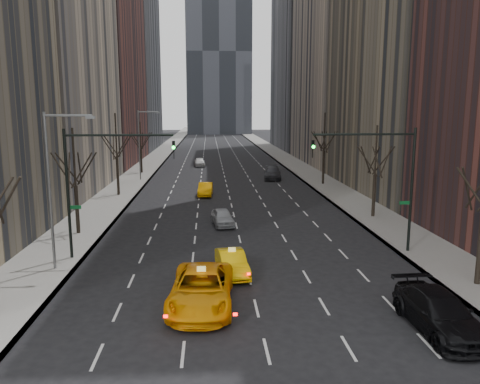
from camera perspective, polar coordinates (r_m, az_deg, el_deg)
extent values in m
plane|color=black|center=(19.26, 3.28, -18.79)|extent=(400.00, 400.00, 0.00)
cube|color=slate|center=(87.80, -10.43, 3.87)|extent=(4.50, 320.00, 0.15)
cube|color=slate|center=(88.41, 5.59, 4.03)|extent=(4.50, 320.00, 0.15)
cube|color=brown|center=(85.91, -17.70, 18.12)|extent=(14.00, 28.00, 44.00)
cube|color=slate|center=(116.24, -14.22, 20.03)|extent=(14.00, 30.00, 60.00)
cube|color=tan|center=(85.58, 13.13, 20.39)|extent=(14.00, 28.00, 50.00)
cube|color=slate|center=(115.90, 8.51, 19.75)|extent=(14.00, 30.00, 58.00)
cylinder|color=black|center=(23.25, -26.60, -1.25)|extent=(1.74, 0.72, 2.52)
cylinder|color=black|center=(36.84, -19.24, -2.03)|extent=(0.28, 0.28, 3.57)
cylinder|color=black|center=(36.26, -19.60, 4.03)|extent=(0.16, 0.16, 4.25)
cylinder|color=black|center=(37.13, -18.94, 2.80)|extent=(0.42, 1.80, 2.52)
cylinder|color=black|center=(36.43, -18.17, 2.72)|extent=(1.74, 0.72, 2.52)
cylinder|color=black|center=(35.66, -18.73, 2.53)|extent=(1.46, 1.25, 2.52)
cylinder|color=black|center=(35.59, -20.11, 2.44)|extent=(0.42, 1.80, 2.52)
cylinder|color=black|center=(36.31, -20.87, 2.53)|extent=(1.74, 0.72, 2.52)
cylinder|color=black|center=(37.07, -20.27, 2.71)|extent=(1.46, 1.25, 2.52)
cylinder|color=black|center=(52.17, -14.67, 1.86)|extent=(0.28, 0.28, 3.99)
cylinder|color=black|center=(51.75, -14.88, 6.65)|extent=(0.16, 0.16, 4.75)
cylinder|color=black|center=(52.63, -14.49, 5.47)|extent=(0.42, 1.80, 2.52)
cylinder|color=black|center=(51.97, -13.88, 5.44)|extent=(1.74, 0.72, 2.52)
cylinder|color=black|center=(51.16, -14.21, 5.36)|extent=(1.46, 1.25, 2.52)
cylinder|color=black|center=(51.03, -15.17, 5.31)|extent=(0.42, 1.80, 2.52)
cylinder|color=black|center=(51.70, -15.77, 5.34)|extent=(1.74, 0.72, 2.52)
cylinder|color=black|center=(52.50, -15.42, 5.42)|extent=(1.46, 1.25, 2.52)
cylinder|color=black|center=(69.83, -11.93, 3.71)|extent=(0.28, 0.28, 3.36)
cylinder|color=black|center=(69.54, -12.04, 6.73)|extent=(0.16, 0.16, 4.00)
cylinder|color=black|center=(70.40, -11.80, 6.15)|extent=(0.42, 1.80, 2.52)
cylinder|color=black|center=(69.76, -11.32, 6.13)|extent=(1.74, 0.72, 2.52)
cylinder|color=black|center=(68.95, -11.53, 6.08)|extent=(1.46, 1.25, 2.52)
cylinder|color=black|center=(68.77, -12.24, 6.04)|extent=(0.42, 1.80, 2.52)
cylinder|color=black|center=(69.41, -12.71, 6.06)|extent=(1.74, 0.72, 2.52)
cylinder|color=black|center=(70.22, -12.49, 6.11)|extent=(1.46, 1.25, 2.52)
cylinder|color=black|center=(27.75, 27.21, -6.23)|extent=(0.28, 0.28, 3.78)
cylinder|color=black|center=(27.89, 27.10, 0.43)|extent=(0.42, 1.80, 2.52)
cylinder|color=black|center=(26.44, 26.58, 0.00)|extent=(1.74, 0.72, 2.52)
cylinder|color=black|center=(27.24, 25.96, 0.31)|extent=(1.46, 1.25, 2.52)
cylinder|color=black|center=(41.89, 16.00, -0.44)|extent=(0.28, 0.28, 3.57)
cylinder|color=black|center=(41.39, 16.26, 4.89)|extent=(0.16, 0.16, 4.25)
cylinder|color=black|center=(42.31, 16.00, 3.78)|extent=(0.42, 1.80, 2.52)
cylinder|color=black|center=(42.03, 17.10, 3.69)|extent=(1.74, 0.72, 2.52)
cylinder|color=black|center=(41.19, 17.32, 3.56)|extent=(1.46, 1.25, 2.52)
cylinder|color=black|center=(40.63, 16.41, 3.52)|extent=(0.42, 1.80, 2.52)
cylinder|color=black|center=(40.93, 15.27, 3.62)|extent=(1.74, 0.72, 2.52)
cylinder|color=black|center=(41.77, 15.09, 3.75)|extent=(1.46, 1.25, 2.52)
cylinder|color=black|center=(58.91, 10.13, 2.94)|extent=(0.28, 0.28, 3.99)
cylinder|color=black|center=(58.54, 10.26, 7.19)|extent=(0.16, 0.16, 4.75)
cylinder|color=black|center=(59.46, 10.17, 6.13)|extent=(0.42, 1.80, 2.52)
cylinder|color=black|center=(59.09, 10.92, 6.08)|extent=(1.74, 0.72, 2.52)
cylinder|color=black|center=(58.24, 10.99, 6.02)|extent=(1.46, 1.25, 2.52)
cylinder|color=black|center=(57.75, 10.28, 6.01)|extent=(0.42, 1.80, 2.52)
cylinder|color=black|center=(58.13, 9.52, 6.06)|extent=(1.74, 0.72, 2.52)
cylinder|color=black|center=(58.99, 9.47, 6.12)|extent=(1.46, 1.25, 2.52)
cylinder|color=black|center=(30.44, -20.25, -0.29)|extent=(0.18, 0.18, 8.00)
cylinder|color=black|center=(29.27, -14.52, 6.73)|extent=(6.50, 0.14, 0.14)
imported|color=black|center=(28.92, -8.08, 5.12)|extent=(0.18, 0.22, 1.10)
sphere|color=#0CFF33|center=(28.73, -8.11, 5.39)|extent=(0.20, 0.20, 0.20)
cube|color=#0C5926|center=(30.48, -19.43, -1.76)|extent=(0.70, 0.04, 0.22)
cylinder|color=black|center=(31.94, 20.18, 0.18)|extent=(0.18, 0.18, 8.00)
cylinder|color=black|center=(30.37, 14.94, 6.82)|extent=(6.50, 0.14, 0.14)
imported|color=black|center=(29.55, 8.86, 5.21)|extent=(0.18, 0.22, 1.10)
sphere|color=#0CFF33|center=(29.37, 8.94, 5.47)|extent=(0.20, 0.20, 0.20)
cube|color=#0C5926|center=(31.92, 19.44, -1.25)|extent=(0.70, 0.04, 0.22)
cylinder|color=slate|center=(28.60, -22.19, -0.03)|extent=(0.16, 0.16, 9.00)
cylinder|color=slate|center=(27.83, -20.21, 8.75)|extent=(2.60, 0.14, 0.14)
cube|color=slate|center=(27.52, -17.77, 8.67)|extent=(0.50, 0.22, 0.15)
cylinder|color=slate|center=(62.56, -12.18, 5.58)|extent=(0.16, 0.16, 9.00)
cylinder|color=slate|center=(62.22, -11.13, 9.56)|extent=(2.60, 0.14, 0.14)
cube|color=slate|center=(62.08, -10.01, 9.51)|extent=(0.50, 0.22, 0.15)
imported|color=#FFA105|center=(22.75, -4.73, -11.68)|extent=(3.30, 6.50, 1.76)
imported|color=#FFC505|center=(26.89, -0.99, -8.63)|extent=(1.96, 4.25, 1.35)
imported|color=#A3A6AB|center=(37.98, -2.14, -3.07)|extent=(2.09, 4.08, 1.33)
imported|color=black|center=(22.10, 23.12, -13.36)|extent=(2.48, 5.65, 1.62)
imported|color=#FFA205|center=(51.03, -4.23, 0.34)|extent=(1.71, 4.30, 1.39)
imported|color=#2E2E33|center=(63.25, 3.99, 2.32)|extent=(2.90, 5.71, 1.59)
imported|color=white|center=(77.62, -4.94, 3.67)|extent=(1.89, 4.19, 1.40)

